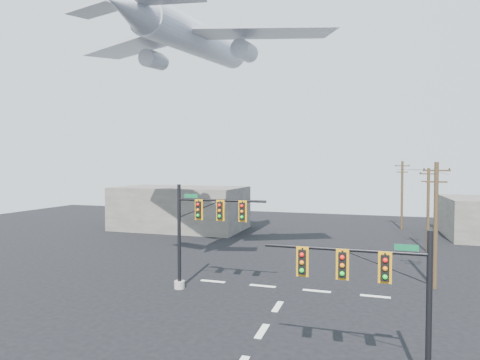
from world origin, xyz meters
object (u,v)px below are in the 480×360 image
(signal_mast_near, at_px, (384,300))
(utility_pole_c, at_px, (402,194))
(utility_pole_a, at_px, (436,223))
(utility_pole_b, at_px, (428,208))
(signal_mast_far, at_px, (199,231))
(airliner, at_px, (199,41))

(signal_mast_near, height_order, utility_pole_c, utility_pole_c)
(utility_pole_a, xyz_separation_m, utility_pole_b, (1.29, 13.40, -0.27))
(signal_mast_far, xyz_separation_m, utility_pole_c, (16.23, 34.41, 0.75))
(signal_mast_near, xyz_separation_m, airliner, (-14.64, 15.64, 16.10))
(signal_mast_far, distance_m, airliner, 16.77)
(signal_mast_far, relative_size, utility_pole_c, 0.79)
(signal_mast_far, xyz_separation_m, utility_pole_a, (16.25, 5.66, 0.54))
(utility_pole_b, height_order, utility_pole_c, utility_pole_c)
(utility_pole_c, xyz_separation_m, airliner, (-18.78, -28.52, 14.75))
(utility_pole_a, height_order, utility_pole_b, utility_pole_a)
(signal_mast_far, height_order, airliner, airliner)
(utility_pole_a, distance_m, utility_pole_b, 13.46)
(signal_mast_near, relative_size, utility_pole_a, 0.73)
(utility_pole_b, xyz_separation_m, airliner, (-20.09, -13.17, 15.22))
(utility_pole_a, xyz_separation_m, airliner, (-18.80, 0.23, 14.95))
(signal_mast_far, height_order, utility_pole_a, utility_pole_a)
(signal_mast_near, bearing_deg, utility_pole_a, 74.90)
(signal_mast_near, height_order, utility_pole_b, utility_pole_b)
(signal_mast_near, xyz_separation_m, utility_pole_b, (5.45, 28.81, 0.88))
(signal_mast_near, height_order, utility_pole_a, utility_pole_a)
(signal_mast_near, distance_m, utility_pole_b, 29.34)
(utility_pole_b, distance_m, airliner, 28.44)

